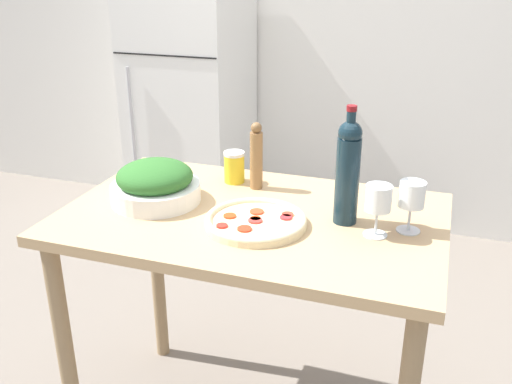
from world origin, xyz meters
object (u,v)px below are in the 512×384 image
salt_canister (234,167)px  wine_glass_near (378,201)px  homemade_pizza (256,221)px  salad_bowl (155,184)px  wine_bottle (348,170)px  refrigerator (191,105)px  pepper_mill (256,157)px  wine_glass_far (412,197)px

salt_canister → wine_glass_near: bearing=-26.2°
wine_glass_near → homemade_pizza: size_ratio=0.50×
salad_bowl → wine_glass_near: bearing=-1.3°
wine_bottle → wine_glass_near: wine_bottle is taller
refrigerator → wine_bottle: bearing=-51.8°
refrigerator → pepper_mill: refrigerator is taller
wine_bottle → wine_glass_far: bearing=-1.1°
wine_glass_near → pepper_mill: 0.52m
wine_glass_near → homemade_pizza: wine_glass_near is taller
refrigerator → wine_glass_far: 2.21m
homemade_pizza → salt_canister: size_ratio=2.74×
refrigerator → homemade_pizza: refrigerator is taller
wine_glass_far → salt_canister: wine_glass_far is taller
homemade_pizza → wine_bottle: bearing=24.2°
wine_glass_near → salad_bowl: (-0.74, 0.02, -0.05)m
wine_glass_near → salt_canister: (-0.55, 0.27, -0.05)m
homemade_pizza → salad_bowl: bearing=169.8°
wine_bottle → salt_canister: (-0.45, 0.21, -0.11)m
wine_glass_far → pepper_mill: (-0.55, 0.18, 0.01)m
wine_glass_near → salad_bowl: size_ratio=0.53×
refrigerator → wine_glass_near: refrigerator is taller
wine_bottle → homemade_pizza: wine_bottle is taller
wine_bottle → salad_bowl: bearing=-175.8°
salt_canister → refrigerator: bearing=120.5°
refrigerator → wine_glass_near: size_ratio=10.26×
wine_glass_near → wine_glass_far: size_ratio=1.00×
refrigerator → salad_bowl: (0.65, -1.67, 0.17)m
salad_bowl → homemade_pizza: 0.39m
wine_glass_near → salad_bowl: wine_glass_near is taller
wine_bottle → salad_bowl: 0.64m
pepper_mill → salt_canister: size_ratio=2.10×
salad_bowl → salt_canister: salad_bowl is taller
pepper_mill → salad_bowl: 0.36m
wine_bottle → pepper_mill: bearing=153.2°
homemade_pizza → pepper_mill: bearing=108.4°
wine_bottle → homemade_pizza: bearing=-155.8°
salad_bowl → homemade_pizza: salad_bowl is taller
homemade_pizza → salt_canister: (-0.19, 0.32, 0.04)m
pepper_mill → wine_glass_far: bearing=-18.4°
pepper_mill → salad_bowl: bearing=-141.4°
salad_bowl → wine_glass_far: bearing=3.0°
refrigerator → homemade_pizza: 2.03m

